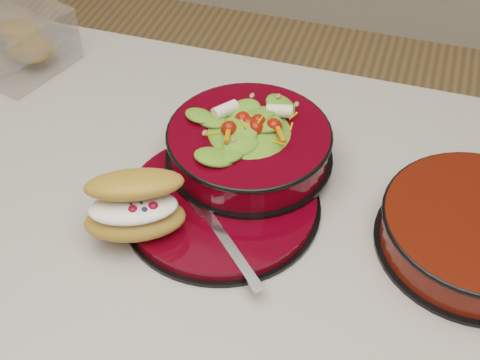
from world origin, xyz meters
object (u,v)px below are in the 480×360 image
(croissant, at_px, (135,205))
(extra_bowl, at_px, (478,230))
(salad_bowl, at_px, (249,139))
(fork, at_px, (222,235))
(dinner_plate, at_px, (222,203))
(pastry_box, at_px, (4,35))

(croissant, relative_size, extra_bowl, 0.58)
(salad_bowl, xyz_separation_m, fork, (0.01, -0.15, -0.03))
(fork, xyz_separation_m, extra_bowl, (0.31, 0.10, 0.01))
(salad_bowl, height_order, extra_bowl, salad_bowl)
(fork, distance_m, extra_bowl, 0.32)
(croissant, height_order, extra_bowl, croissant)
(dinner_plate, xyz_separation_m, extra_bowl, (0.33, 0.03, 0.02))
(extra_bowl, bearing_deg, pastry_box, 166.10)
(salad_bowl, distance_m, extra_bowl, 0.32)
(dinner_plate, distance_m, extra_bowl, 0.33)
(salad_bowl, bearing_deg, extra_bowl, -9.29)
(croissant, bearing_deg, pastry_box, 116.50)
(dinner_plate, height_order, extra_bowl, extra_bowl)
(pastry_box, bearing_deg, extra_bowl, 2.95)
(croissant, height_order, pastry_box, croissant)
(dinner_plate, relative_size, fork, 1.90)
(fork, bearing_deg, extra_bowl, -28.09)
(salad_bowl, bearing_deg, croissant, -120.78)
(salad_bowl, distance_m, fork, 0.15)
(croissant, distance_m, extra_bowl, 0.43)
(croissant, relative_size, pastry_box, 0.59)
(croissant, relative_size, fork, 1.03)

